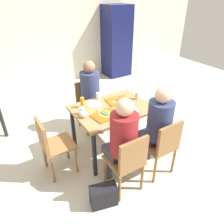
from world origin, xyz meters
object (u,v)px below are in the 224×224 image
(chair_far_side, at_px, (88,102))
(plastic_cup_a, at_px, (99,96))
(main_table, at_px, (112,114))
(handbag, at_px, (104,196))
(tray_red_near, at_px, (106,115))
(chair_near_left, at_px, (128,160))
(drink_fridge, at_px, (117,42))
(plastic_cup_b, at_px, (128,115))
(person_far_side, at_px, (91,92))
(chair_near_right, at_px, (163,144))
(soda_can, at_px, (137,96))
(condiment_bottle, at_px, (82,103))
(paper_plate_near_edge, at_px, (130,111))
(tray_red_far, at_px, (118,100))
(person_in_brown_jacket, at_px, (157,123))
(person_in_red, at_px, (122,137))
(chair_left_end, at_px, (51,143))
(paper_plate_center, at_px, (95,104))
(foil_bundle, at_px, (83,114))
(plastic_cup_c, at_px, (82,111))
(pizza_slice_a, at_px, (105,113))
(pizza_slice_b, at_px, (120,99))

(chair_far_side, bearing_deg, plastic_cup_a, -93.55)
(main_table, xyz_separation_m, handbag, (-0.63, -0.81, -0.52))
(plastic_cup_a, bearing_deg, tray_red_near, -108.62)
(chair_near_left, xyz_separation_m, drink_fridge, (2.22, 3.64, 0.44))
(main_table, height_order, plastic_cup_b, plastic_cup_b)
(chair_far_side, bearing_deg, person_far_side, -90.00)
(tray_red_near, bearing_deg, chair_near_right, -54.16)
(chair_near_left, distance_m, soda_can, 1.15)
(drink_fridge, bearing_deg, condiment_bottle, -131.27)
(soda_can, xyz_separation_m, handbag, (-1.09, -0.83, -0.69))
(paper_plate_near_edge, bearing_deg, soda_can, 38.99)
(tray_red_far, bearing_deg, person_far_side, 110.03)
(person_in_brown_jacket, xyz_separation_m, plastic_cup_b, (-0.25, 0.30, 0.06))
(person_in_red, distance_m, drink_fridge, 4.15)
(chair_near_left, relative_size, chair_far_side, 1.00)
(main_table, height_order, chair_left_end, chair_left_end)
(person_far_side, height_order, paper_plate_center, person_far_side)
(chair_left_end, xyz_separation_m, soda_can, (1.40, 0.02, 0.32))
(condiment_bottle, relative_size, drink_fridge, 0.08)
(tray_red_far, xyz_separation_m, plastic_cup_a, (-0.22, 0.23, 0.04))
(condiment_bottle, height_order, foil_bundle, condiment_bottle)
(chair_far_side, height_order, paper_plate_near_edge, chair_far_side)
(tray_red_far, relative_size, plastic_cup_c, 3.60)
(person_in_brown_jacket, relative_size, drink_fridge, 0.67)
(paper_plate_center, height_order, foil_bundle, foil_bundle)
(foil_bundle, bearing_deg, paper_plate_center, 38.99)
(chair_near_left, height_order, soda_can, soda_can)
(chair_near_left, relative_size, tray_red_far, 2.40)
(chair_far_side, relative_size, person_in_brown_jacket, 0.68)
(plastic_cup_a, height_order, plastic_cup_b, same)
(tray_red_near, xyz_separation_m, handbag, (-0.43, -0.67, -0.63))
(person_in_red, height_order, paper_plate_near_edge, person_in_red)
(handbag, bearing_deg, person_in_brown_jacket, 9.88)
(chair_left_end, relative_size, person_in_brown_jacket, 0.68)
(tray_red_near, distance_m, drink_fridge, 3.68)
(chair_near_left, distance_m, drink_fridge, 4.29)
(foil_bundle, distance_m, handbag, 1.05)
(pizza_slice_a, bearing_deg, plastic_cup_b, -46.76)
(condiment_bottle, bearing_deg, person_in_brown_jacket, -54.13)
(person_in_red, bearing_deg, foil_bundle, 106.99)
(person_in_brown_jacket, relative_size, pizza_slice_a, 5.21)
(plastic_cup_a, bearing_deg, paper_plate_near_edge, -71.38)
(chair_near_right, relative_size, plastic_cup_b, 8.66)
(person_in_red, relative_size, plastic_cup_a, 12.76)
(plastic_cup_a, bearing_deg, chair_left_end, -159.02)
(paper_plate_near_edge, bearing_deg, person_far_side, 100.68)
(person_in_red, distance_m, person_in_brown_jacket, 0.55)
(tray_red_near, distance_m, plastic_cup_c, 0.32)
(pizza_slice_b, bearing_deg, tray_red_far, 162.98)
(chair_near_left, distance_m, paper_plate_center, 1.06)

